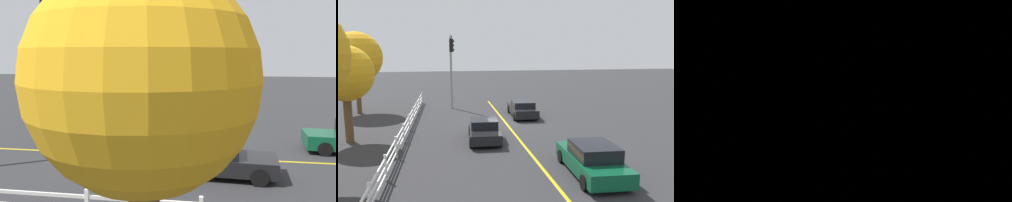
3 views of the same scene
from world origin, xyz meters
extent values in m
plane|color=#2D2D30|center=(0.00, 0.00, 0.00)|extent=(120.00, 120.00, 0.00)
cube|color=gold|center=(-4.00, 0.00, 0.00)|extent=(28.00, 0.16, 0.01)
cube|color=black|center=(3.40, 3.92, 5.85)|extent=(0.32, 0.28, 1.00)
sphere|color=red|center=(3.40, 3.77, 6.17)|extent=(0.17, 0.17, 0.17)
sphere|color=orange|center=(3.40, 3.77, 5.85)|extent=(0.17, 0.17, 0.17)
sphere|color=#148C19|center=(3.40, 3.77, 5.53)|extent=(0.17, 0.17, 0.17)
cube|color=black|center=(0.93, 3.92, 5.85)|extent=(0.32, 0.28, 1.00)
sphere|color=red|center=(0.93, 3.77, 6.17)|extent=(0.17, 0.17, 0.17)
sphere|color=orange|center=(0.93, 3.77, 5.85)|extent=(0.17, 0.17, 0.17)
sphere|color=#148C19|center=(0.93, 3.77, 5.53)|extent=(0.17, 0.17, 0.17)
cube|color=#0C4C2D|center=(-11.12, -1.96, 0.55)|extent=(4.80, 2.21, 0.65)
cube|color=black|center=(-11.35, -1.94, 1.17)|extent=(2.23, 1.86, 0.59)
cylinder|color=black|center=(-9.47, -1.15, 0.32)|extent=(0.65, 0.26, 0.64)
cylinder|color=black|center=(-9.58, -2.96, 0.32)|extent=(0.65, 0.26, 0.64)
cylinder|color=black|center=(-12.76, -2.77, 0.32)|extent=(0.65, 0.26, 0.64)
cube|color=black|center=(-4.86, 2.14, 0.51)|extent=(4.22, 1.99, 0.58)
cube|color=black|center=(-4.65, 2.13, 1.04)|extent=(1.87, 1.70, 0.49)
cylinder|color=black|center=(-6.30, 1.38, 0.32)|extent=(0.65, 0.25, 0.64)
cylinder|color=black|center=(-6.22, 3.04, 0.32)|extent=(0.65, 0.25, 0.64)
cylinder|color=black|center=(-3.49, 1.24, 0.32)|extent=(0.65, 0.25, 0.64)
cylinder|color=black|center=(-3.41, 2.90, 0.32)|extent=(0.65, 0.25, 0.64)
cube|color=black|center=(1.73, -1.81, 0.54)|extent=(4.80, 2.10, 0.64)
cube|color=black|center=(1.50, -1.79, 1.10)|extent=(2.35, 1.80, 0.48)
cylinder|color=black|center=(3.37, -1.01, 0.32)|extent=(0.65, 0.25, 0.64)
cylinder|color=black|center=(3.29, -2.76, 0.32)|extent=(0.65, 0.25, 0.64)
cylinder|color=black|center=(0.17, -0.85, 0.32)|extent=(0.65, 0.25, 0.64)
cylinder|color=black|center=(0.09, -2.60, 0.32)|extent=(0.65, 0.25, 0.64)
camera|label=1|loc=(-4.91, 14.99, 4.52)|focal=37.35mm
camera|label=2|loc=(-23.84, 4.28, 5.53)|focal=34.09mm
camera|label=3|loc=(5.11, 13.40, 6.31)|focal=41.10mm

